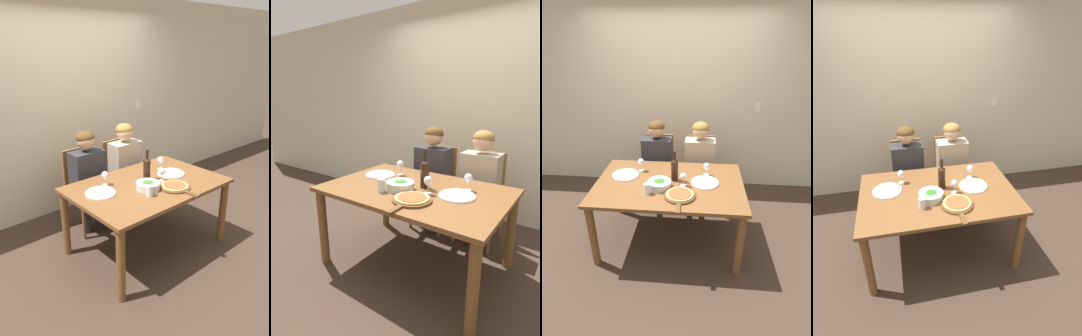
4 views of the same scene
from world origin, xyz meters
The scene contains 16 objects.
ground_plane centered at (0.00, 0.00, 0.00)m, with size 40.00×40.00×0.00m, color #3D2D23.
back_wall centered at (0.00, 1.41, 1.35)m, with size 10.00×0.06×2.70m.
dining_table centered at (0.00, 0.00, 0.65)m, with size 1.56×1.03×0.75m.
chair_left centered at (-0.25, 0.84, 0.50)m, with size 0.42×0.42×0.96m.
chair_right centered at (0.31, 0.84, 0.50)m, with size 0.42×0.42×0.96m.
person_woman centered at (-0.25, 0.72, 0.72)m, with size 0.47×0.51×1.20m.
person_man centered at (0.31, 0.72, 0.72)m, with size 0.47×0.51×1.20m.
wine_bottle centered at (0.05, 0.06, 0.88)m, with size 0.08×0.08×0.34m.
broccoli_bowl centered at (-0.09, -0.10, 0.79)m, with size 0.24×0.24×0.08m.
dinner_plate_left centered at (-0.50, 0.12, 0.76)m, with size 0.29×0.29×0.02m.
dinner_plate_right centered at (0.38, 0.02, 0.76)m, with size 0.29×0.29×0.02m.
pizza_on_board centered at (0.13, -0.26, 0.77)m, with size 0.31×0.45×0.04m.
wine_glass_left centered at (-0.35, 0.25, 0.86)m, with size 0.07×0.07×0.15m.
wine_glass_right centered at (0.39, 0.20, 0.86)m, with size 0.07×0.07×0.15m.
wine_glass_centre centered at (0.15, -0.05, 0.86)m, with size 0.07×0.07×0.15m.
water_tumbler centered at (-0.19, -0.23, 0.81)m, with size 0.07×0.07×0.11m.
Camera 2 is at (1.17, -1.81, 1.52)m, focal length 28.00 mm.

